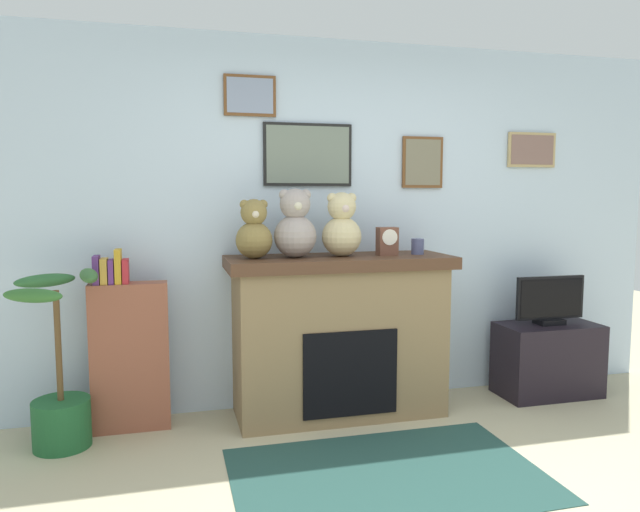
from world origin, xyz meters
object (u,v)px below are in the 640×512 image
at_px(potted_plant, 61,394).
at_px(tv_stand, 548,359).
at_px(fireplace, 339,335).
at_px(television, 550,301).
at_px(teddy_bear_grey, 254,232).
at_px(teddy_bear_cream, 295,227).
at_px(candle_jar, 418,246).
at_px(bookshelf, 129,352).
at_px(mantel_clock, 387,241).
at_px(teddy_bear_tan, 342,228).

bearing_deg(potted_plant, tv_stand, 1.42).
bearing_deg(tv_stand, fireplace, 178.98).
xyz_separation_m(television, teddy_bear_grey, (-2.22, 0.01, 0.56)).
bearing_deg(fireplace, teddy_bear_cream, -176.61).
relative_size(fireplace, teddy_bear_cream, 3.36).
distance_m(fireplace, candle_jar, 0.82).
height_order(bookshelf, tv_stand, bookshelf).
height_order(mantel_clock, teddy_bear_tan, teddy_bear_tan).
bearing_deg(potted_plant, teddy_bear_cream, 3.76).
xyz_separation_m(potted_plant, mantel_clock, (2.11, 0.09, 0.87)).
bearing_deg(teddy_bear_cream, tv_stand, -0.32).
height_order(bookshelf, television, bookshelf).
xyz_separation_m(fireplace, teddy_bear_tan, (0.01, -0.02, 0.74)).
xyz_separation_m(candle_jar, teddy_bear_tan, (-0.55, -0.00, 0.14)).
bearing_deg(tv_stand, teddy_bear_grey, 179.71).
height_order(fireplace, teddy_bear_tan, teddy_bear_tan).
distance_m(fireplace, teddy_bear_cream, 0.81).
relative_size(tv_stand, mantel_clock, 3.88).
height_order(bookshelf, teddy_bear_grey, teddy_bear_grey).
bearing_deg(teddy_bear_grey, potted_plant, -175.38).
distance_m(bookshelf, teddy_bear_tan, 1.60).
bearing_deg(mantel_clock, tv_stand, -0.45).
xyz_separation_m(mantel_clock, teddy_bear_tan, (-0.33, 0.00, 0.10)).
height_order(fireplace, television, fireplace).
relative_size(bookshelf, television, 2.10).
bearing_deg(bookshelf, fireplace, -2.93).
xyz_separation_m(fireplace, candle_jar, (0.57, -0.02, 0.60)).
height_order(television, mantel_clock, mantel_clock).
distance_m(fireplace, bookshelf, 1.38).
bearing_deg(candle_jar, fireplace, 178.20).
xyz_separation_m(fireplace, tv_stand, (1.64, -0.03, -0.28)).
height_order(tv_stand, teddy_bear_grey, teddy_bear_grey).
relative_size(fireplace, tv_stand, 2.05).
bearing_deg(teddy_bear_cream, bookshelf, 175.26).
xyz_separation_m(bookshelf, teddy_bear_tan, (1.39, -0.09, 0.78)).
distance_m(mantel_clock, teddy_bear_cream, 0.66).
relative_size(potted_plant, teddy_bear_tan, 2.48).
xyz_separation_m(bookshelf, potted_plant, (-0.39, -0.18, -0.18)).
distance_m(potted_plant, teddy_bear_tan, 2.03).
bearing_deg(teddy_bear_cream, mantel_clock, -0.07).
relative_size(fireplace, mantel_clock, 7.94).
bearing_deg(potted_plant, bookshelf, 25.56).
distance_m(teddy_bear_grey, teddy_bear_cream, 0.27).
bearing_deg(potted_plant, teddy_bear_tan, 3.08).
bearing_deg(teddy_bear_tan, fireplace, 122.12).
bearing_deg(mantel_clock, television, -0.51).
bearing_deg(candle_jar, potted_plant, -177.63).
bearing_deg(tv_stand, teddy_bear_tan, 179.61).
bearing_deg(bookshelf, tv_stand, -1.90).
relative_size(candle_jar, mantel_clock, 0.57).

